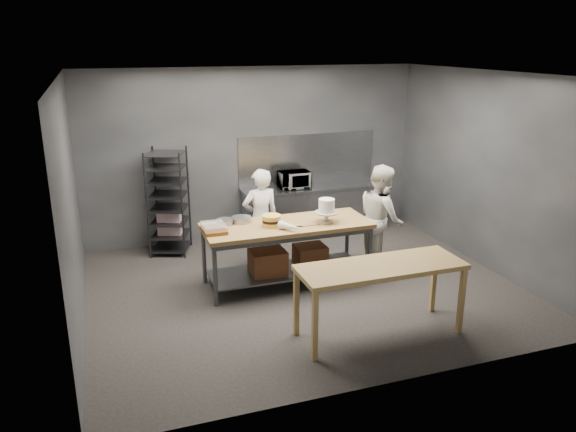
% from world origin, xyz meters
% --- Properties ---
extents(ground, '(6.00, 6.00, 0.00)m').
position_xyz_m(ground, '(0.00, 0.00, 0.00)').
color(ground, black).
rests_on(ground, ground).
extents(back_wall, '(6.00, 0.04, 3.00)m').
position_xyz_m(back_wall, '(0.00, 2.50, 1.50)').
color(back_wall, '#4C4F54').
rests_on(back_wall, ground).
extents(work_table, '(2.40, 0.90, 0.92)m').
position_xyz_m(work_table, '(-0.17, 0.24, 0.57)').
color(work_table, olive).
rests_on(work_table, ground).
extents(near_counter, '(2.00, 0.70, 0.90)m').
position_xyz_m(near_counter, '(0.40, -1.52, 0.81)').
color(near_counter, olive).
rests_on(near_counter, ground).
extents(back_counter, '(2.60, 0.60, 0.90)m').
position_xyz_m(back_counter, '(1.00, 2.18, 0.45)').
color(back_counter, slate).
rests_on(back_counter, ground).
extents(splashback_panel, '(2.60, 0.02, 0.90)m').
position_xyz_m(splashback_panel, '(1.00, 2.48, 1.35)').
color(splashback_panel, slate).
rests_on(splashback_panel, back_counter).
extents(speed_rack, '(0.78, 0.81, 1.75)m').
position_xyz_m(speed_rack, '(-1.60, 2.10, 0.86)').
color(speed_rack, black).
rests_on(speed_rack, ground).
extents(chef_behind, '(0.59, 0.40, 1.58)m').
position_xyz_m(chef_behind, '(-0.34, 0.99, 0.79)').
color(chef_behind, white).
rests_on(chef_behind, ground).
extents(chef_right, '(0.74, 0.89, 1.65)m').
position_xyz_m(chef_right, '(1.37, 0.29, 0.83)').
color(chef_right, silver).
rests_on(chef_right, ground).
extents(microwave, '(0.54, 0.37, 0.30)m').
position_xyz_m(microwave, '(0.63, 2.18, 1.05)').
color(microwave, black).
rests_on(microwave, back_counter).
extents(frosted_cake_stand, '(0.34, 0.34, 0.35)m').
position_xyz_m(frosted_cake_stand, '(0.39, 0.11, 1.14)').
color(frosted_cake_stand, '#B9AF94').
rests_on(frosted_cake_stand, work_table).
extents(layer_cake, '(0.26, 0.26, 0.16)m').
position_xyz_m(layer_cake, '(-0.41, 0.21, 1.00)').
color(layer_cake, '#F0B94C').
rests_on(layer_cake, work_table).
extents(cake_pans, '(0.51, 0.29, 0.07)m').
position_xyz_m(cake_pans, '(-0.86, 0.52, 0.96)').
color(cake_pans, gray).
rests_on(cake_pans, work_table).
extents(piping_bag, '(0.32, 0.38, 0.12)m').
position_xyz_m(piping_bag, '(-0.22, -0.09, 0.98)').
color(piping_bag, white).
rests_on(piping_bag, work_table).
extents(offset_spatula, '(0.37, 0.02, 0.02)m').
position_xyz_m(offset_spatula, '(0.03, 0.04, 0.93)').
color(offset_spatula, slate).
rests_on(offset_spatula, work_table).
extents(pastry_clamshells, '(0.32, 0.41, 0.11)m').
position_xyz_m(pastry_clamshells, '(-1.23, 0.23, 0.98)').
color(pastry_clamshells, brown).
rests_on(pastry_clamshells, work_table).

